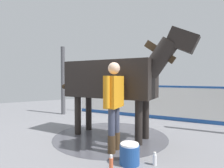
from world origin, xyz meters
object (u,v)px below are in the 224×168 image
(handler, at_px, (114,100))
(bottle_spray, at_px, (111,164))
(horse, at_px, (115,79))
(wash_bucket, at_px, (130,154))
(bottle_shampoo, at_px, (155,159))

(handler, relative_size, bottle_spray, 6.47)
(horse, bearing_deg, bottle_spray, -64.92)
(horse, height_order, bottle_spray, horse)
(horse, distance_m, wash_bucket, 1.89)
(horse, distance_m, bottle_spray, 2.12)
(handler, height_order, bottle_spray, handler)
(horse, distance_m, bottle_shampoo, 2.05)
(horse, relative_size, handler, 1.79)
(bottle_spray, bearing_deg, horse, -33.93)
(bottle_shampoo, bearing_deg, bottle_spray, 77.32)
(handler, relative_size, wash_bucket, 5.01)
(bottle_shampoo, distance_m, bottle_spray, 0.74)
(bottle_spray, bearing_deg, handler, -34.63)
(horse, relative_size, wash_bucket, 8.99)
(handler, distance_m, wash_bucket, 1.02)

